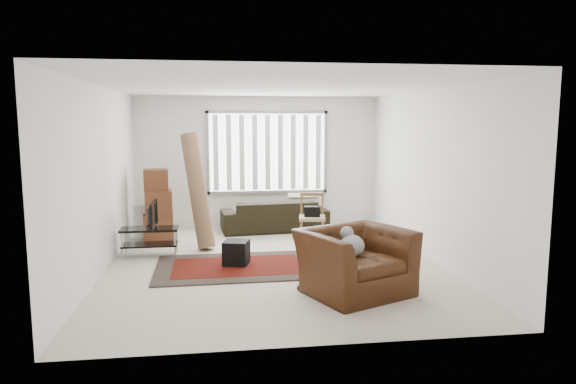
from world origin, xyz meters
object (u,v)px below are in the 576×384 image
object	(u,v)px
side_chair	(312,215)
moving_boxes	(158,207)
armchair	(355,257)
tv_stand	(150,236)
sofa	(274,211)

from	to	relation	value
side_chair	moving_boxes	bearing A→B (deg)	178.69
moving_boxes	armchair	xyz separation A→B (m)	(2.83, -3.50, -0.14)
armchair	tv_stand	bearing A→B (deg)	117.51
sofa	armchair	distance (m)	4.01
moving_boxes	sofa	size ratio (longest dim) A/B	0.62
moving_boxes	side_chair	distance (m)	2.87
tv_stand	armchair	world-z (taller)	armchair
moving_boxes	side_chair	size ratio (longest dim) A/B	1.50
side_chair	armchair	bearing A→B (deg)	-79.72
armchair	side_chair	bearing A→B (deg)	66.46
sofa	side_chair	distance (m)	1.18
tv_stand	moving_boxes	xyz separation A→B (m)	(0.01, 1.23, 0.28)
tv_stand	sofa	size ratio (longest dim) A/B	0.44
moving_boxes	side_chair	bearing A→B (deg)	-11.26
tv_stand	sofa	world-z (taller)	sofa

